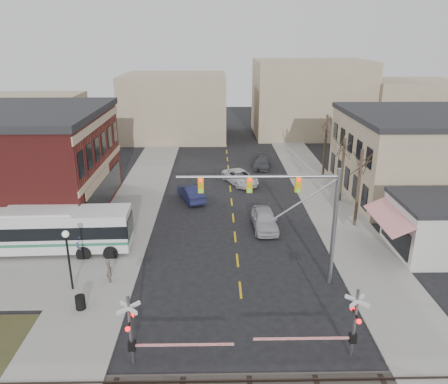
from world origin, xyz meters
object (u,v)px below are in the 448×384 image
Objects in this scene: car_c at (240,177)px; car_d at (262,162)px; street_lamp at (67,248)px; traffic_signal_mast at (292,203)px; trash_bin at (80,302)px; car_b at (191,193)px; rr_crossing_west at (139,331)px; pedestrian_near at (109,271)px; car_a at (265,220)px; pedestrian_far at (81,247)px; transit_bus at (42,230)px; rr_crossing_east at (346,324)px.

car_c is 1.10× the size of car_d.
street_lamp reaches higher than car_c.
trash_bin is at bearing -167.63° from traffic_signal_mast.
traffic_signal_mast reaches higher than car_b.
rr_crossing_west is 1.04× the size of car_c.
street_lamp is 3.24m from pedestrian_near.
street_lamp is at bearing 96.32° from pedestrian_near.
trash_bin is 19.47m from car_b.
street_lamp is at bearing -146.62° from car_a.
pedestrian_far reaches higher than car_c.
car_b is 16.22m from pedestrian_near.
traffic_signal_mast is 15.87m from pedestrian_far.
traffic_signal_mast reaches higher than transit_bus.
street_lamp is at bearing -107.72° from car_d.
rr_crossing_east is at bearing 2.03° from rr_crossing_west.
car_d is (9.66, 34.85, -1.26)m from rr_crossing_west.
car_a is at bearing 113.14° from car_b.
pedestrian_near is 4.38m from pedestrian_far.
pedestrian_near is at bearing -144.28° from car_a.
street_lamp is 0.87× the size of car_b.
car_b is at bearing 46.17° from transit_bus.
street_lamp reaches higher than rr_crossing_west.
traffic_signal_mast is 14.43m from street_lamp.
traffic_signal_mast is 27.85m from car_d.
car_c is at bearing 95.23° from car_a.
transit_bus is 15.34m from rr_crossing_west.
trash_bin is 0.47× the size of pedestrian_far.
car_b is 2.56× the size of pedestrian_far.
car_a is 2.69× the size of pedestrian_far.
car_c is (-3.81, 28.08, -1.22)m from rr_crossing_east.
street_lamp is at bearing 46.95° from car_b.
pedestrian_near is at bearing 113.31° from rr_crossing_west.
traffic_signal_mast is 2.45× the size of street_lamp.
car_b is 7.37m from car_c.
traffic_signal_mast is 18.07m from car_b.
car_a is at bearing 63.92° from rr_crossing_west.
car_c is (-2.08, 20.97, -5.00)m from traffic_signal_mast.
car_d is at bearing 26.59° from pedestrian_far.
rr_crossing_west reaches higher than trash_bin.
transit_bus is 2.78× the size of car_b.
traffic_signal_mast is 21.66m from car_c.
pedestrian_far reaches higher than car_b.
rr_crossing_east reaches higher than pedestrian_near.
car_a is 0.93× the size of car_c.
car_a is at bearing 34.82° from street_lamp.
pedestrian_near is (-11.92, 0.23, -4.83)m from traffic_signal_mast.
pedestrian_near is (5.95, -4.53, -0.98)m from transit_bus.
traffic_signal_mast reaches higher than trash_bin.
car_d is (1.72, 18.61, -0.14)m from car_a.
traffic_signal_mast is at bearing -87.15° from car_a.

